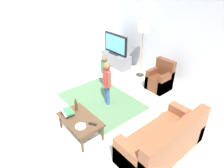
{
  "coord_description": "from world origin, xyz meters",
  "views": [
    {
      "loc": [
        3.3,
        -2.17,
        3.13
      ],
      "look_at": [
        0.0,
        0.6,
        0.65
      ],
      "focal_mm": 31.88,
      "sensor_mm": 36.0,
      "label": 1
    }
  ],
  "objects_px": {
    "tv_stand": "(116,60)",
    "tv": "(116,44)",
    "child_center": "(107,80)",
    "plate": "(81,126)",
    "coffee_table": "(80,120)",
    "armchair": "(160,80)",
    "bottle": "(76,105)",
    "floor_lamp": "(143,30)",
    "couch": "(165,142)",
    "tv_remote": "(93,124)",
    "book_stack": "(68,112)",
    "child_near_tv": "(105,69)"
  },
  "relations": [
    {
      "from": "armchair",
      "to": "floor_lamp",
      "type": "distance_m",
      "value": 1.6
    },
    {
      "from": "coffee_table",
      "to": "plate",
      "type": "distance_m",
      "value": 0.26
    },
    {
      "from": "tv",
      "to": "plate",
      "type": "height_order",
      "value": "tv"
    },
    {
      "from": "tv_stand",
      "to": "coffee_table",
      "type": "bearing_deg",
      "value": -53.0
    },
    {
      "from": "tv",
      "to": "floor_lamp",
      "type": "distance_m",
      "value": 1.3
    },
    {
      "from": "tv_stand",
      "to": "plate",
      "type": "distance_m",
      "value": 3.86
    },
    {
      "from": "couch",
      "to": "floor_lamp",
      "type": "xyz_separation_m",
      "value": [
        -2.59,
        2.1,
        1.25
      ]
    },
    {
      "from": "plate",
      "to": "bottle",
      "type": "bearing_deg",
      "value": 157.08
    },
    {
      "from": "tv_remote",
      "to": "child_near_tv",
      "type": "bearing_deg",
      "value": 102.1
    },
    {
      "from": "couch",
      "to": "tv_remote",
      "type": "relative_size",
      "value": 10.59
    },
    {
      "from": "couch",
      "to": "tv_remote",
      "type": "height_order",
      "value": "couch"
    },
    {
      "from": "child_near_tv",
      "to": "bottle",
      "type": "xyz_separation_m",
      "value": [
        0.92,
        -1.52,
        -0.07
      ]
    },
    {
      "from": "tv_stand",
      "to": "tv",
      "type": "relative_size",
      "value": 1.09
    },
    {
      "from": "tv",
      "to": "tv_remote",
      "type": "relative_size",
      "value": 6.47
    },
    {
      "from": "coffee_table",
      "to": "bottle",
      "type": "bearing_deg",
      "value": 161.57
    },
    {
      "from": "tv_stand",
      "to": "armchair",
      "type": "height_order",
      "value": "armchair"
    },
    {
      "from": "couch",
      "to": "child_center",
      "type": "xyz_separation_m",
      "value": [
        -2.03,
        0.21,
        0.42
      ]
    },
    {
      "from": "tv",
      "to": "coffee_table",
      "type": "bearing_deg",
      "value": -52.8
    },
    {
      "from": "couch",
      "to": "plate",
      "type": "relative_size",
      "value": 8.18
    },
    {
      "from": "tv",
      "to": "couch",
      "type": "bearing_deg",
      "value": -27.63
    },
    {
      "from": "child_near_tv",
      "to": "child_center",
      "type": "bearing_deg",
      "value": -33.88
    },
    {
      "from": "child_near_tv",
      "to": "coffee_table",
      "type": "xyz_separation_m",
      "value": [
        1.22,
        -1.62,
        -0.24
      ]
    },
    {
      "from": "couch",
      "to": "tv_stand",
      "type": "bearing_deg",
      "value": 152.12
    },
    {
      "from": "tv",
      "to": "coffee_table",
      "type": "relative_size",
      "value": 1.1
    },
    {
      "from": "floor_lamp",
      "to": "tv_remote",
      "type": "bearing_deg",
      "value": -64.36
    },
    {
      "from": "bottle",
      "to": "tv_remote",
      "type": "distance_m",
      "value": 0.63
    },
    {
      "from": "floor_lamp",
      "to": "tv_remote",
      "type": "xyz_separation_m",
      "value": [
        1.41,
        -2.95,
        -1.11
      ]
    },
    {
      "from": "child_near_tv",
      "to": "plate",
      "type": "relative_size",
      "value": 4.64
    },
    {
      "from": "tv_stand",
      "to": "armchair",
      "type": "relative_size",
      "value": 1.33
    },
    {
      "from": "child_center",
      "to": "plate",
      "type": "height_order",
      "value": "child_center"
    },
    {
      "from": "tv_remote",
      "to": "plate",
      "type": "bearing_deg",
      "value": -147.6
    },
    {
      "from": "tv",
      "to": "child_center",
      "type": "height_order",
      "value": "tv"
    },
    {
      "from": "tv_stand",
      "to": "coffee_table",
      "type": "relative_size",
      "value": 1.2
    },
    {
      "from": "armchair",
      "to": "plate",
      "type": "relative_size",
      "value": 4.09
    },
    {
      "from": "armchair",
      "to": "child_near_tv",
      "type": "relative_size",
      "value": 0.88
    },
    {
      "from": "armchair",
      "to": "coffee_table",
      "type": "height_order",
      "value": "armchair"
    },
    {
      "from": "tv",
      "to": "coffee_table",
      "type": "xyz_separation_m",
      "value": [
        2.18,
        -2.87,
        -0.48
      ]
    },
    {
      "from": "tv_stand",
      "to": "armchair",
      "type": "bearing_deg",
      "value": -1.09
    },
    {
      "from": "bottle",
      "to": "tv_remote",
      "type": "bearing_deg",
      "value": 0.0
    },
    {
      "from": "book_stack",
      "to": "coffee_table",
      "type": "bearing_deg",
      "value": 21.68
    },
    {
      "from": "tv",
      "to": "child_center",
      "type": "bearing_deg",
      "value": -46.1
    },
    {
      "from": "tv",
      "to": "plate",
      "type": "xyz_separation_m",
      "value": [
        2.4,
        -2.99,
        -0.42
      ]
    },
    {
      "from": "floor_lamp",
      "to": "book_stack",
      "type": "height_order",
      "value": "floor_lamp"
    },
    {
      "from": "tv_stand",
      "to": "child_center",
      "type": "height_order",
      "value": "child_center"
    },
    {
      "from": "tv",
      "to": "coffee_table",
      "type": "height_order",
      "value": "tv"
    },
    {
      "from": "tv_remote",
      "to": "coffee_table",
      "type": "bearing_deg",
      "value": 164.14
    },
    {
      "from": "couch",
      "to": "book_stack",
      "type": "relative_size",
      "value": 5.9
    },
    {
      "from": "tv_remote",
      "to": "plate",
      "type": "xyz_separation_m",
      "value": [
        -0.1,
        -0.22,
        -0.0
      ]
    },
    {
      "from": "tv",
      "to": "armchair",
      "type": "distance_m",
      "value": 2.14
    },
    {
      "from": "couch",
      "to": "coffee_table",
      "type": "relative_size",
      "value": 1.8
    }
  ]
}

